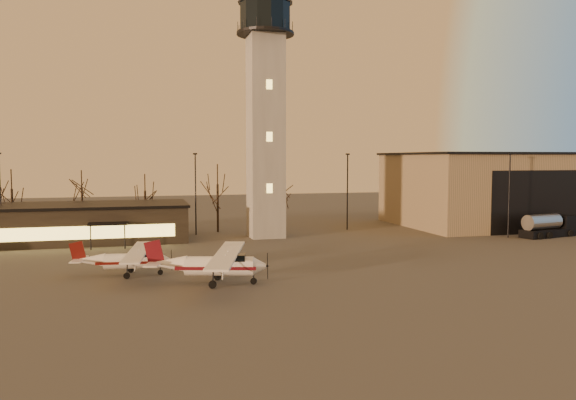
{
  "coord_description": "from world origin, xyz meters",
  "views": [
    {
      "loc": [
        -14.77,
        -35.77,
        9.47
      ],
      "look_at": [
        -1.77,
        13.0,
        5.73
      ],
      "focal_mm": 35.0,
      "sensor_mm": 36.0,
      "label": 1
    }
  ],
  "objects_px": {
    "control_tower": "(266,101)",
    "hangar": "(504,189)",
    "fuel_truck": "(548,228)",
    "terminal": "(74,223)",
    "cessna_front": "(221,269)",
    "cessna_rear": "(134,263)"
  },
  "relations": [
    {
      "from": "control_tower",
      "to": "fuel_truck",
      "type": "xyz_separation_m",
      "value": [
        32.99,
        -8.74,
        -15.21
      ]
    },
    {
      "from": "cessna_rear",
      "to": "fuel_truck",
      "type": "height_order",
      "value": "cessna_rear"
    },
    {
      "from": "cessna_front",
      "to": "cessna_rear",
      "type": "height_order",
      "value": "cessna_front"
    },
    {
      "from": "cessna_rear",
      "to": "fuel_truck",
      "type": "bearing_deg",
      "value": 18.94
    },
    {
      "from": "hangar",
      "to": "terminal",
      "type": "distance_m",
      "value": 58.11
    },
    {
      "from": "control_tower",
      "to": "hangar",
      "type": "height_order",
      "value": "control_tower"
    },
    {
      "from": "fuel_truck",
      "to": "terminal",
      "type": "bearing_deg",
      "value": 157.03
    },
    {
      "from": "cessna_front",
      "to": "hangar",
      "type": "bearing_deg",
      "value": 47.37
    },
    {
      "from": "cessna_rear",
      "to": "hangar",
      "type": "bearing_deg",
      "value": 31.05
    },
    {
      "from": "hangar",
      "to": "control_tower",
      "type": "bearing_deg",
      "value": -173.69
    },
    {
      "from": "hangar",
      "to": "cessna_front",
      "type": "distance_m",
      "value": 53.12
    },
    {
      "from": "terminal",
      "to": "cessna_front",
      "type": "distance_m",
      "value": 29.27
    },
    {
      "from": "terminal",
      "to": "hangar",
      "type": "bearing_deg",
      "value": 1.97
    },
    {
      "from": "cessna_rear",
      "to": "fuel_truck",
      "type": "distance_m",
      "value": 49.39
    },
    {
      "from": "fuel_truck",
      "to": "cessna_front",
      "type": "bearing_deg",
      "value": -171.71
    },
    {
      "from": "hangar",
      "to": "cessna_rear",
      "type": "relative_size",
      "value": 2.87
    },
    {
      "from": "control_tower",
      "to": "cessna_front",
      "type": "relative_size",
      "value": 2.65
    },
    {
      "from": "terminal",
      "to": "cessna_rear",
      "type": "height_order",
      "value": "terminal"
    },
    {
      "from": "control_tower",
      "to": "fuel_truck",
      "type": "relative_size",
      "value": 4.14
    },
    {
      "from": "terminal",
      "to": "control_tower",
      "type": "bearing_deg",
      "value": -5.15
    },
    {
      "from": "terminal",
      "to": "cessna_rear",
      "type": "bearing_deg",
      "value": -72.4
    },
    {
      "from": "cessna_front",
      "to": "fuel_truck",
      "type": "xyz_separation_m",
      "value": [
        41.87,
        15.42,
        -0.05
      ]
    }
  ]
}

